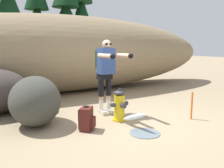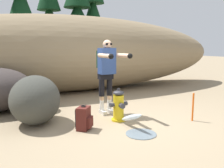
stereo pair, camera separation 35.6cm
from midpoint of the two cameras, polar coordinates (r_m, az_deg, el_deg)
The scene contains 13 objects.
ground_plane at distance 5.18m, azimuth 1.65°, elevation -8.82°, with size 56.00×56.00×0.04m, color #998466.
dirt_embankment at distance 8.50m, azimuth -12.24°, elevation 7.18°, with size 12.25×3.20×2.63m, color #897556.
fire_hydrant at distance 5.04m, azimuth -0.22°, elevation -5.31°, with size 0.40×0.35×0.70m.
hydrant_water_jet at distance 4.56m, azimuth 3.80°, elevation -9.17°, with size 0.56×1.03×0.40m.
utility_worker at distance 5.39m, azimuth -3.33°, elevation 3.91°, with size 0.55×0.98×1.72m.
spare_backpack at distance 4.55m, azimuth -8.39°, elevation -8.37°, with size 0.36×0.36×0.47m.
boulder_mid at distance 5.97m, azimuth -19.31°, elevation -4.36°, with size 0.77×0.71×0.48m, color #333F34.
boulder_small at distance 5.01m, azimuth -20.01°, elevation -3.86°, with size 1.30×1.00×1.00m, color #3B3C35.
pine_tree_left at distance 12.71m, azimuth -24.54°, elevation 17.45°, with size 2.29×2.29×6.90m.
pine_tree_center at distance 14.99m, azimuth -18.31°, elevation 15.23°, with size 2.14×2.14×5.92m.
pine_tree_right at distance 14.98m, azimuth -11.75°, elevation 16.27°, with size 2.52×2.52×6.03m.
pine_tree_far_right at distance 15.81m, azimuth -8.05°, elevation 17.11°, with size 2.22×2.22×7.02m.
survey_stake at distance 5.37m, azimuth 16.92°, elevation -5.04°, with size 0.04×0.04×0.60m, color #E55914.
Camera 1 is at (-2.73, -4.12, 1.58)m, focal length 37.86 mm.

